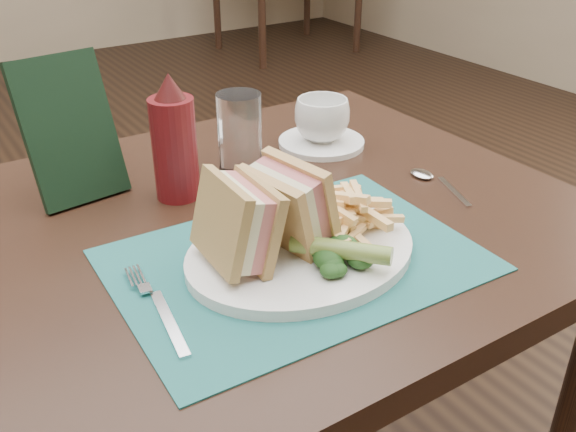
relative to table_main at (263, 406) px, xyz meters
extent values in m
plane|color=black|center=(0.00, 0.50, -0.38)|extent=(7.00, 7.00, 0.00)
cube|color=#1C5A57|center=(-0.02, -0.14, 0.38)|extent=(0.45, 0.33, 0.00)
cylinder|color=olive|center=(0.00, -0.19, 0.41)|extent=(0.09, 0.11, 0.03)
cylinder|color=white|center=(0.22, 0.15, 0.38)|extent=(0.17, 0.17, 0.01)
imported|color=white|center=(0.22, 0.15, 0.42)|extent=(0.13, 0.13, 0.07)
cylinder|color=white|center=(0.05, 0.13, 0.44)|extent=(0.07, 0.07, 0.13)
cube|color=black|center=(-0.19, 0.19, 0.48)|extent=(0.14, 0.09, 0.20)
camera|label=1|loc=(-0.40, -0.69, 0.81)|focal=40.00mm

